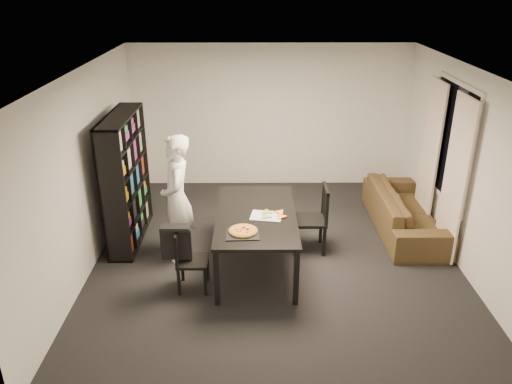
{
  "coord_description": "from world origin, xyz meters",
  "views": [
    {
      "loc": [
        -0.32,
        -6.1,
        3.66
      ],
      "look_at": [
        -0.28,
        -0.11,
        1.05
      ],
      "focal_mm": 35.0,
      "sensor_mm": 36.0,
      "label": 1
    }
  ],
  "objects_px": {
    "sofa": "(404,211)",
    "chair_left": "(186,256)",
    "person": "(177,199)",
    "baking_tray": "(242,234)",
    "bookshelf": "(126,179)",
    "pepperoni_pizza": "(243,231)",
    "dining_table": "(256,218)",
    "chair_right": "(317,214)"
  },
  "relations": [
    {
      "from": "chair_right",
      "to": "baking_tray",
      "type": "height_order",
      "value": "chair_right"
    },
    {
      "from": "chair_left",
      "to": "baking_tray",
      "type": "relative_size",
      "value": 2.05
    },
    {
      "from": "dining_table",
      "to": "person",
      "type": "height_order",
      "value": "person"
    },
    {
      "from": "chair_right",
      "to": "pepperoni_pizza",
      "type": "height_order",
      "value": "chair_right"
    },
    {
      "from": "bookshelf",
      "to": "pepperoni_pizza",
      "type": "distance_m",
      "value": 2.18
    },
    {
      "from": "dining_table",
      "to": "chair_right",
      "type": "xyz_separation_m",
      "value": [
        0.86,
        0.43,
        -0.16
      ]
    },
    {
      "from": "chair_left",
      "to": "chair_right",
      "type": "xyz_separation_m",
      "value": [
        1.73,
        0.97,
        0.09
      ]
    },
    {
      "from": "sofa",
      "to": "dining_table",
      "type": "bearing_deg",
      "value": 114.29
    },
    {
      "from": "bookshelf",
      "to": "dining_table",
      "type": "height_order",
      "value": "bookshelf"
    },
    {
      "from": "pepperoni_pizza",
      "to": "sofa",
      "type": "relative_size",
      "value": 0.16
    },
    {
      "from": "dining_table",
      "to": "chair_right",
      "type": "distance_m",
      "value": 0.98
    },
    {
      "from": "baking_tray",
      "to": "sofa",
      "type": "relative_size",
      "value": 0.18
    },
    {
      "from": "chair_right",
      "to": "sofa",
      "type": "height_order",
      "value": "chair_right"
    },
    {
      "from": "baking_tray",
      "to": "chair_left",
      "type": "bearing_deg",
      "value": 176.57
    },
    {
      "from": "person",
      "to": "pepperoni_pizza",
      "type": "relative_size",
      "value": 5.09
    },
    {
      "from": "chair_right",
      "to": "person",
      "type": "distance_m",
      "value": 1.96
    },
    {
      "from": "bookshelf",
      "to": "chair_left",
      "type": "height_order",
      "value": "bookshelf"
    },
    {
      "from": "chair_left",
      "to": "chair_right",
      "type": "bearing_deg",
      "value": -60.35
    },
    {
      "from": "bookshelf",
      "to": "pepperoni_pizza",
      "type": "bearing_deg",
      "value": -37.85
    },
    {
      "from": "chair_left",
      "to": "sofa",
      "type": "bearing_deg",
      "value": -63.16
    },
    {
      "from": "dining_table",
      "to": "sofa",
      "type": "distance_m",
      "value": 2.56
    },
    {
      "from": "bookshelf",
      "to": "chair_left",
      "type": "bearing_deg",
      "value": -53.07
    },
    {
      "from": "baking_tray",
      "to": "chair_right",
      "type": "bearing_deg",
      "value": 44.44
    },
    {
      "from": "person",
      "to": "pepperoni_pizza",
      "type": "xyz_separation_m",
      "value": [
        0.91,
        -0.78,
        -0.08
      ]
    },
    {
      "from": "sofa",
      "to": "chair_left",
      "type": "bearing_deg",
      "value": 116.37
    },
    {
      "from": "chair_left",
      "to": "baking_tray",
      "type": "bearing_deg",
      "value": -92.97
    },
    {
      "from": "sofa",
      "to": "person",
      "type": "bearing_deg",
      "value": 103.24
    },
    {
      "from": "chair_right",
      "to": "baking_tray",
      "type": "distance_m",
      "value": 1.46
    },
    {
      "from": "chair_left",
      "to": "person",
      "type": "bearing_deg",
      "value": 14.4
    },
    {
      "from": "chair_right",
      "to": "dining_table",
      "type": "bearing_deg",
      "value": -63.09
    },
    {
      "from": "chair_left",
      "to": "bookshelf",
      "type": "bearing_deg",
      "value": 37.4
    },
    {
      "from": "sofa",
      "to": "baking_tray",
      "type": "bearing_deg",
      "value": 123.16
    },
    {
      "from": "person",
      "to": "baking_tray",
      "type": "xyz_separation_m",
      "value": [
        0.9,
        -0.82,
        -0.1
      ]
    },
    {
      "from": "bookshelf",
      "to": "pepperoni_pizza",
      "type": "height_order",
      "value": "bookshelf"
    },
    {
      "from": "dining_table",
      "to": "person",
      "type": "relative_size",
      "value": 1.06
    },
    {
      "from": "person",
      "to": "baking_tray",
      "type": "bearing_deg",
      "value": 39.19
    },
    {
      "from": "person",
      "to": "sofa",
      "type": "xyz_separation_m",
      "value": [
        3.37,
        0.79,
        -0.57
      ]
    },
    {
      "from": "bookshelf",
      "to": "sofa",
      "type": "bearing_deg",
      "value": 3.22
    },
    {
      "from": "dining_table",
      "to": "person",
      "type": "xyz_separation_m",
      "value": [
        -1.07,
        0.25,
        0.18
      ]
    },
    {
      "from": "baking_tray",
      "to": "pepperoni_pizza",
      "type": "bearing_deg",
      "value": 78.79
    },
    {
      "from": "dining_table",
      "to": "person",
      "type": "bearing_deg",
      "value": 166.96
    },
    {
      "from": "baking_tray",
      "to": "sofa",
      "type": "xyz_separation_m",
      "value": [
        2.48,
        1.62,
        -0.47
      ]
    }
  ]
}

